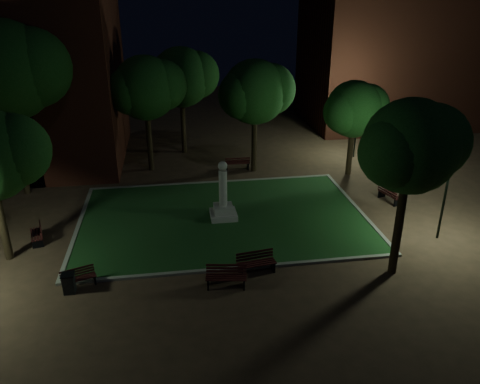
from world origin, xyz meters
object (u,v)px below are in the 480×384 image
object	(u,v)px
monument	(223,202)
bench_near_left	(256,263)
bench_left_side	(38,234)
bench_near_right	(226,277)
bench_right_side	(389,195)
bench_far_side	(237,164)
bench_west_near	(79,278)
trash_bin	(69,283)

from	to	relation	value
monument	bench_near_left	size ratio (longest dim) A/B	1.81
monument	bench_left_side	world-z (taller)	monument
bench_near_left	bench_near_right	xyz separation A→B (m)	(-1.42, -0.87, -0.00)
bench_right_side	bench_far_side	size ratio (longest dim) A/B	0.96
bench_near_left	bench_west_near	bearing A→B (deg)	170.48
monument	bench_left_side	size ratio (longest dim) A/B	2.02
monument	bench_near_right	world-z (taller)	monument
bench_left_side	bench_right_side	xyz separation A→B (m)	(19.11, 1.82, 0.02)
bench_near_right	bench_west_near	xyz separation A→B (m)	(-6.08, 0.96, -0.08)
bench_near_left	bench_far_side	size ratio (longest dim) A/B	1.03
bench_near_right	trash_bin	world-z (taller)	bench_near_right
monument	trash_bin	bearing A→B (deg)	-140.74
trash_bin	bench_near_right	bearing A→B (deg)	-4.77
bench_west_near	trash_bin	bearing A→B (deg)	-144.99
trash_bin	bench_far_side	bearing A→B (deg)	55.80
bench_near_left	trash_bin	size ratio (longest dim) A/B	2.04
bench_near_left	bench_far_side	bearing A→B (deg)	76.41
bench_west_near	trash_bin	size ratio (longest dim) A/B	1.70
monument	bench_west_near	size ratio (longest dim) A/B	2.17
bench_near_left	bench_right_side	bearing A→B (deg)	25.30
bench_near_left	bench_far_side	distance (m)	12.75
bench_near_right	trash_bin	size ratio (longest dim) A/B	2.03
bench_west_near	bench_right_side	world-z (taller)	bench_right_side
monument	bench_west_near	xyz separation A→B (m)	(-6.71, -5.30, -0.60)
bench_near_right	bench_left_side	size ratio (longest dim) A/B	1.11
bench_west_near	bench_right_side	bearing A→B (deg)	-0.03
bench_left_side	bench_far_side	distance (m)	13.97
bench_west_near	bench_far_side	world-z (taller)	bench_far_side
bench_left_side	bench_far_side	xyz separation A→B (m)	(11.15, 8.43, 0.06)
bench_right_side	bench_far_side	distance (m)	10.34
bench_left_side	trash_bin	distance (m)	5.15
bench_west_near	bench_near_right	bearing A→B (deg)	-29.03
bench_right_side	monument	bearing A→B (deg)	78.56
bench_far_side	trash_bin	xyz separation A→B (m)	(-8.86, -13.04, -0.00)
bench_left_side	trash_bin	size ratio (longest dim) A/B	1.83
bench_west_near	bench_far_side	xyz separation A→B (m)	(8.56, 12.61, 0.08)
bench_near_right	bench_far_side	world-z (taller)	bench_far_side
bench_far_side	trash_bin	world-z (taller)	bench_far_side
bench_near_right	trash_bin	bearing A→B (deg)	-175.64
monument	trash_bin	distance (m)	9.07
bench_far_side	bench_near_right	bearing A→B (deg)	80.83
bench_far_side	bench_left_side	bearing A→B (deg)	38.30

